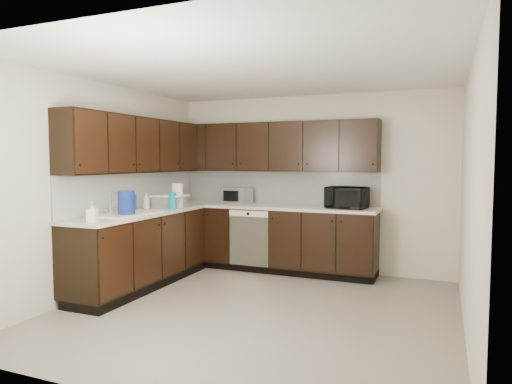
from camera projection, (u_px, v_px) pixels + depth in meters
floor at (257, 310)px, 4.81m from camera, size 4.00×4.00×0.00m
ceiling at (257, 70)px, 4.63m from camera, size 4.00×4.00×0.00m
wall_back at (309, 183)px, 6.57m from camera, size 4.00×0.02×2.50m
wall_left at (103, 188)px, 5.48m from camera, size 0.02×4.00×2.50m
wall_right at (470, 198)px, 3.96m from camera, size 0.02×4.00×2.50m
wall_front at (137, 213)px, 2.88m from camera, size 4.00×0.02×2.50m
lower_cabinets at (219, 246)px, 6.19m from camera, size 3.00×2.80×0.90m
countertop at (219, 209)px, 6.15m from camera, size 3.03×2.83×0.04m
backsplash at (212, 189)px, 6.41m from camera, size 3.00×2.80×0.48m
upper_cabinets at (216, 146)px, 6.21m from camera, size 3.00×2.80×0.70m
dishwasher at (249, 235)px, 6.34m from camera, size 0.58×0.04×0.78m
sink at (125, 220)px, 5.37m from camera, size 0.54×0.82×0.42m
microwave at (347, 198)px, 6.05m from camera, size 0.56×0.42×0.29m
soap_bottle_a at (92, 212)px, 4.69m from camera, size 0.12×0.12×0.21m
soap_bottle_b at (146, 201)px, 5.94m from camera, size 0.11×0.11×0.22m
toaster_oven at (237, 195)px, 6.74m from camera, size 0.41×0.33×0.24m
storage_bin at (170, 202)px, 6.13m from camera, size 0.50×0.44×0.16m
blue_pitcher at (126, 203)px, 5.24m from camera, size 0.25×0.25×0.29m
teal_tumbler at (173, 201)px, 5.95m from camera, size 0.12×0.12×0.22m
paper_towel_roll at (178, 195)px, 6.21m from camera, size 0.17×0.17×0.33m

